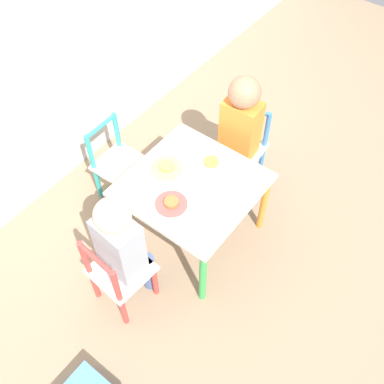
{
  "coord_description": "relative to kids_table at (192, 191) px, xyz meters",
  "views": [
    {
      "loc": [
        -1.11,
        -0.85,
        2.15
      ],
      "look_at": [
        0.0,
        0.0,
        0.38
      ],
      "focal_mm": 42.0,
      "sensor_mm": 36.0,
      "label": 1
    }
  ],
  "objects": [
    {
      "name": "child_left",
      "position": [
        -0.46,
        0.04,
        0.06
      ],
      "size": [
        0.22,
        0.21,
        0.76
      ],
      "rotation": [
        0.0,
        0.0,
        1.49
      ],
      "color": "#4C608E",
      "rests_on": "ground_plane"
    },
    {
      "name": "plate_back",
      "position": [
        0.0,
        0.16,
        0.07
      ],
      "size": [
        0.17,
        0.17,
        0.03
      ],
      "color": "#EADB66",
      "rests_on": "kids_table"
    },
    {
      "name": "kids_table",
      "position": [
        0.0,
        0.0,
        0.0
      ],
      "size": [
        0.62,
        0.62,
        0.44
      ],
      "color": "silver",
      "rests_on": "ground_plane"
    },
    {
      "name": "ground_plane",
      "position": [
        0.0,
        0.0,
        -0.38
      ],
      "size": [
        6.0,
        6.0,
        0.0
      ],
      "primitive_type": "plane",
      "color": "#8C755B"
    },
    {
      "name": "plate_right",
      "position": [
        0.16,
        0.0,
        0.07
      ],
      "size": [
        0.17,
        0.17,
        0.03
      ],
      "color": "white",
      "rests_on": "kids_table"
    },
    {
      "name": "chair_red",
      "position": [
        -0.52,
        0.04,
        -0.14
      ],
      "size": [
        0.28,
        0.28,
        0.5
      ],
      "rotation": [
        0.0,
        0.0,
        1.49
      ],
      "color": "silver",
      "rests_on": "ground_plane"
    },
    {
      "name": "plate_left",
      "position": [
        -0.16,
        0.0,
        0.07
      ],
      "size": [
        0.16,
        0.16,
        0.03
      ],
      "color": "#E54C47",
      "rests_on": "kids_table"
    },
    {
      "name": "chair_blue",
      "position": [
        0.52,
        0.03,
        -0.14
      ],
      "size": [
        0.28,
        0.28,
        0.5
      ],
      "rotation": [
        0.0,
        0.0,
        -1.51
      ],
      "color": "silver",
      "rests_on": "ground_plane"
    },
    {
      "name": "chair_teal",
      "position": [
        -0.01,
        0.52,
        -0.14
      ],
      "size": [
        0.27,
        0.27,
        0.5
      ],
      "rotation": [
        0.0,
        0.0,
        0.02
      ],
      "color": "silver",
      "rests_on": "ground_plane"
    },
    {
      "name": "child_right",
      "position": [
        0.46,
        0.03,
        0.08
      ],
      "size": [
        0.22,
        0.21,
        0.77
      ],
      "rotation": [
        0.0,
        0.0,
        -1.51
      ],
      "color": "#38383D",
      "rests_on": "ground_plane"
    }
  ]
}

